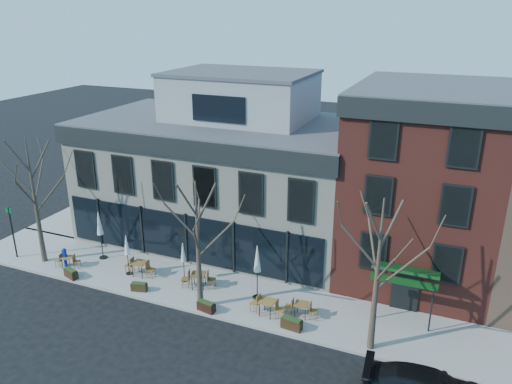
% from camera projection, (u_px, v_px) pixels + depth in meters
% --- Properties ---
extents(ground, '(120.00, 120.00, 0.00)m').
position_uv_depth(ground, '(188.00, 265.00, 31.10)').
color(ground, black).
rests_on(ground, ground).
extents(sidewalk_front, '(33.50, 4.70, 0.15)m').
position_uv_depth(sidewalk_front, '(220.00, 292.00, 28.03)').
color(sidewalk_front, gray).
rests_on(sidewalk_front, ground).
extents(sidewalk_side, '(4.50, 12.00, 0.15)m').
position_uv_depth(sidewalk_side, '(104.00, 205.00, 40.34)').
color(sidewalk_side, gray).
rests_on(sidewalk_side, ground).
extents(corner_building, '(18.39, 10.39, 11.10)m').
position_uv_depth(corner_building, '(224.00, 170.00, 33.82)').
color(corner_building, beige).
rests_on(corner_building, ground).
extents(red_brick_building, '(8.20, 11.78, 11.18)m').
position_uv_depth(red_brick_building, '(424.00, 182.00, 28.75)').
color(red_brick_building, maroon).
rests_on(red_brick_building, ground).
extents(tree_corner, '(3.93, 3.98, 7.92)m').
position_uv_depth(tree_corner, '(35.00, 200.00, 29.92)').
color(tree_corner, '#382B21').
rests_on(tree_corner, sidewalk_front).
extents(tree_mid, '(3.50, 3.55, 7.04)m').
position_uv_depth(tree_mid, '(198.00, 244.00, 25.32)').
color(tree_mid, '#382B21').
rests_on(tree_mid, sidewalk_front).
extents(tree_right, '(3.72, 3.77, 7.48)m').
position_uv_depth(tree_right, '(377.00, 275.00, 21.98)').
color(tree_right, '#382B21').
rests_on(tree_right, sidewalk_front).
extents(sign_pole, '(0.50, 0.10, 3.40)m').
position_uv_depth(sign_pole, '(12.00, 229.00, 31.15)').
color(sign_pole, black).
rests_on(sign_pole, sidewalk_front).
extents(call_box, '(0.25, 0.25, 1.26)m').
position_uv_depth(call_box, '(65.00, 257.00, 30.42)').
color(call_box, '#0C22A8').
rests_on(call_box, sidewalk_front).
extents(cafe_set_0, '(1.63, 0.81, 0.83)m').
position_uv_depth(cafe_set_0, '(68.00, 261.00, 30.44)').
color(cafe_set_0, brown).
rests_on(cafe_set_0, sidewalk_front).
extents(cafe_set_2, '(1.97, 0.81, 1.03)m').
position_uv_depth(cafe_set_2, '(140.00, 267.00, 29.47)').
color(cafe_set_2, brown).
rests_on(cafe_set_2, sidewalk_front).
extents(cafe_set_3, '(2.03, 1.10, 1.05)m').
position_uv_depth(cafe_set_3, '(199.00, 279.00, 28.17)').
color(cafe_set_3, brown).
rests_on(cafe_set_3, sidewalk_front).
extents(cafe_set_4, '(1.96, 0.83, 1.02)m').
position_uv_depth(cafe_set_4, '(267.00, 306.00, 25.62)').
color(cafe_set_4, brown).
rests_on(cafe_set_4, sidewalk_front).
extents(cafe_set_5, '(1.76, 0.73, 0.92)m').
position_uv_depth(cafe_set_5, '(301.00, 308.00, 25.51)').
color(cafe_set_5, brown).
rests_on(cafe_set_5, sidewalk_front).
extents(umbrella_0, '(0.51, 0.51, 3.16)m').
position_uv_depth(umbrella_0, '(100.00, 226.00, 30.92)').
color(umbrella_0, black).
rests_on(umbrella_0, sidewalk_front).
extents(umbrella_1, '(0.40, 0.40, 2.51)m').
position_uv_depth(umbrella_1, '(127.00, 247.00, 29.16)').
color(umbrella_1, black).
rests_on(umbrella_1, sidewalk_front).
extents(umbrella_2, '(0.39, 0.39, 2.44)m').
position_uv_depth(umbrella_2, '(183.00, 254.00, 28.44)').
color(umbrella_2, black).
rests_on(umbrella_2, sidewalk_front).
extents(umbrella_3, '(0.50, 0.50, 3.14)m').
position_uv_depth(umbrella_3, '(257.00, 262.00, 26.56)').
color(umbrella_3, black).
rests_on(umbrella_3, sidewalk_front).
extents(planter_0, '(1.05, 0.68, 0.55)m').
position_uv_depth(planter_0, '(71.00, 273.00, 29.29)').
color(planter_0, black).
rests_on(planter_0, sidewalk_front).
extents(planter_1, '(0.95, 0.55, 0.50)m').
position_uv_depth(planter_1, '(139.00, 287.00, 27.93)').
color(planter_1, '#302310').
rests_on(planter_1, sidewalk_front).
extents(planter_2, '(1.04, 0.56, 0.55)m').
position_uv_depth(planter_2, '(206.00, 306.00, 26.04)').
color(planter_2, black).
rests_on(planter_2, sidewalk_front).
extents(planter_3, '(1.08, 0.52, 0.59)m').
position_uv_depth(planter_3, '(292.00, 323.00, 24.59)').
color(planter_3, black).
rests_on(planter_3, sidewalk_front).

